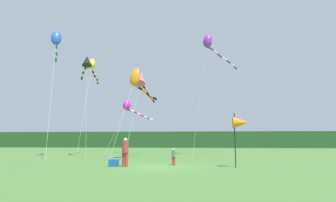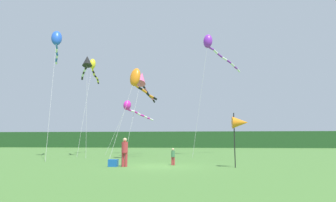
% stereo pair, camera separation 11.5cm
% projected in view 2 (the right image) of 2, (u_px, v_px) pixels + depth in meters
% --- Properties ---
extents(ground_plane, '(120.00, 120.00, 0.00)m').
position_uv_depth(ground_plane, '(158.00, 166.00, 17.18)').
color(ground_plane, '#477533').
extents(distant_treeline, '(108.00, 3.84, 3.40)m').
position_uv_depth(distant_treeline, '(186.00, 140.00, 61.77)').
color(distant_treeline, '#234C23').
rests_on(distant_treeline, ground).
extents(person_adult, '(0.37, 0.37, 1.70)m').
position_uv_depth(person_adult, '(125.00, 150.00, 16.96)').
color(person_adult, '#B23338').
rests_on(person_adult, ground).
extents(person_child, '(0.23, 0.23, 1.05)m').
position_uv_depth(person_child, '(173.00, 156.00, 17.93)').
color(person_child, '#B23338').
rests_on(person_child, ground).
extents(cooler_box, '(0.53, 0.43, 0.43)m').
position_uv_depth(cooler_box, '(113.00, 163.00, 16.95)').
color(cooler_box, '#1959B2').
rests_on(cooler_box, ground).
extents(banner_flag_pole, '(0.90, 0.70, 3.14)m').
position_uv_depth(banner_flag_pole, '(240.00, 123.00, 16.59)').
color(banner_flag_pole, black).
rests_on(banner_flag_pole, ground).
extents(kite_purple, '(5.88, 8.23, 12.78)m').
position_uv_depth(kite_purple, '(211.00, 45.00, 30.60)').
color(kite_purple, '#B2B2B2').
rests_on(kite_purple, ground).
extents(kite_yellow, '(1.39, 8.72, 10.99)m').
position_uv_depth(kite_yellow, '(93.00, 66.00, 33.11)').
color(kite_yellow, '#B2B2B2').
rests_on(kite_yellow, ground).
extents(kite_black, '(3.00, 5.44, 10.07)m').
position_uv_depth(kite_black, '(87.00, 62.00, 28.58)').
color(kite_black, '#B2B2B2').
rests_on(kite_black, ground).
extents(kite_orange, '(2.61, 6.49, 7.69)m').
position_uv_depth(kite_orange, '(137.00, 79.00, 24.09)').
color(kite_orange, '#B2B2B2').
rests_on(kite_orange, ground).
extents(kite_blue, '(4.19, 8.67, 12.22)m').
position_uv_depth(kite_blue, '(57.00, 40.00, 27.75)').
color(kite_blue, '#B2B2B2').
rests_on(kite_blue, ground).
extents(kite_magenta, '(4.35, 6.20, 6.42)m').
position_uv_depth(kite_magenta, '(129.00, 107.00, 34.23)').
color(kite_magenta, '#B2B2B2').
rests_on(kite_magenta, ground).
extents(kite_rainbow, '(1.36, 8.72, 8.43)m').
position_uv_depth(kite_rainbow, '(142.00, 80.00, 28.03)').
color(kite_rainbow, '#B2B2B2').
rests_on(kite_rainbow, ground).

